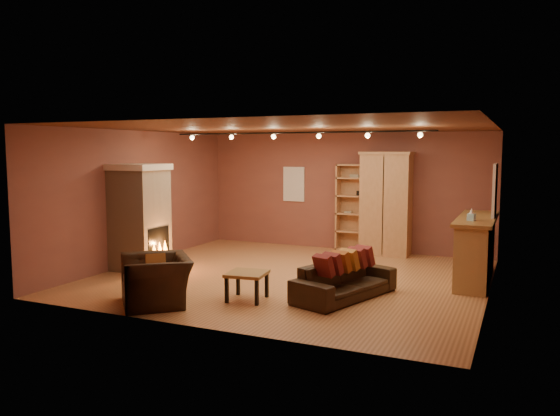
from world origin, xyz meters
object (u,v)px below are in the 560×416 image
at_px(fireplace, 140,217).
at_px(loveseat, 345,274).
at_px(bookcase, 355,207).
at_px(armchair, 156,272).
at_px(armoire, 386,203).
at_px(coffee_table, 247,276).
at_px(bar_counter, 476,249).

xyz_separation_m(fireplace, loveseat, (4.41, -0.40, -0.66)).
relative_size(bookcase, armchair, 1.53).
distance_m(armoire, armchair, 5.99).
xyz_separation_m(bookcase, coffee_table, (-0.33, -4.91, -0.66)).
relative_size(bookcase, armoire, 0.88).
distance_m(fireplace, loveseat, 4.47).
xyz_separation_m(bookcase, loveseat, (1.06, -4.14, -0.65)).
distance_m(bookcase, bar_counter, 3.57).
xyz_separation_m(bar_counter, armchair, (-4.41, -3.64, -0.09)).
distance_m(armoire, bar_counter, 2.86).
bearing_deg(fireplace, bookcase, 48.15).
xyz_separation_m(fireplace, armoire, (4.14, 3.55, 0.12)).
distance_m(armchair, coffee_table, 1.42).
bearing_deg(coffee_table, fireplace, 158.87).
relative_size(bookcase, bar_counter, 0.84).
height_order(armoire, bar_counter, armoire).
distance_m(bookcase, armchair, 5.90).
relative_size(loveseat, armchair, 1.51).
height_order(fireplace, coffee_table, fireplace).
bearing_deg(fireplace, coffee_table, -21.13).
bearing_deg(fireplace, armoire, 40.62).
relative_size(bar_counter, armchair, 1.83).
distance_m(bar_counter, coffee_table, 4.32).
relative_size(bar_counter, coffee_table, 3.68).
bearing_deg(bar_counter, coffee_table, -138.31).
bearing_deg(bookcase, coffee_table, -93.86).
bearing_deg(armoire, loveseat, -86.14).
bearing_deg(armoire, fireplace, -139.38).
bearing_deg(bookcase, armoire, -13.52).
bearing_deg(bar_counter, armoire, 138.69).
xyz_separation_m(fireplace, armchair, (1.83, -1.94, -0.56)).
relative_size(fireplace, armchair, 1.57).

